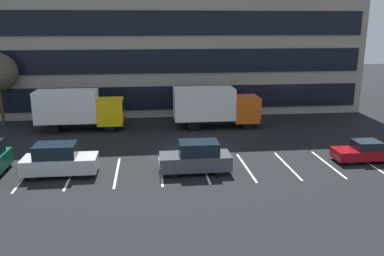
# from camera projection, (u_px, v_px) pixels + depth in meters

# --- Properties ---
(ground_plane) EXTENTS (120.00, 120.00, 0.00)m
(ground_plane) POSITION_uv_depth(u_px,v_px,m) (196.00, 149.00, 30.36)
(ground_plane) COLOR black
(office_building) EXTENTS (37.48, 14.13, 18.00)m
(office_building) POSITION_uv_depth(u_px,v_px,m) (177.00, 25.00, 45.36)
(office_building) COLOR gray
(office_building) RESTS_ON ground_plane
(lot_markings) EXTENTS (22.54, 5.40, 0.01)m
(lot_markings) POSITION_uv_depth(u_px,v_px,m) (204.00, 169.00, 26.30)
(lot_markings) COLOR silver
(lot_markings) RESTS_ON ground_plane
(box_truck_orange) EXTENTS (7.77, 2.57, 3.60)m
(box_truck_orange) POSITION_uv_depth(u_px,v_px,m) (215.00, 105.00, 36.30)
(box_truck_orange) COLOR #D85914
(box_truck_orange) RESTS_ON ground_plane
(box_truck_yellow) EXTENTS (7.62, 2.52, 3.53)m
(box_truck_yellow) POSITION_uv_depth(u_px,v_px,m) (78.00, 108.00, 35.37)
(box_truck_yellow) COLOR yellow
(box_truck_yellow) RESTS_ON ground_plane
(sedan_maroon) EXTENTS (4.03, 1.69, 1.44)m
(sedan_maroon) POSITION_uv_depth(u_px,v_px,m) (364.00, 152.00, 27.59)
(sedan_maroon) COLOR maroon
(sedan_maroon) RESTS_ON ground_plane
(suv_charcoal) EXTENTS (4.46, 1.89, 2.02)m
(suv_charcoal) POSITION_uv_depth(u_px,v_px,m) (196.00, 158.00, 25.46)
(suv_charcoal) COLOR #474C51
(suv_charcoal) RESTS_ON ground_plane
(suv_silver) EXTENTS (4.50, 1.91, 2.03)m
(suv_silver) POSITION_uv_depth(u_px,v_px,m) (59.00, 160.00, 24.96)
(suv_silver) COLOR silver
(suv_silver) RESTS_ON ground_plane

